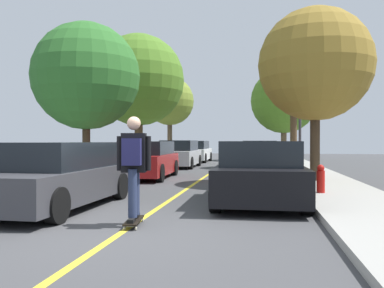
{
  "coord_description": "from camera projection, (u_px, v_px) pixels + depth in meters",
  "views": [
    {
      "loc": [
        2.1,
        -6.2,
        1.43
      ],
      "look_at": [
        0.01,
        6.43,
        1.33
      ],
      "focal_mm": 37.54,
      "sensor_mm": 36.0,
      "label": 1
    }
  ],
  "objects": [
    {
      "name": "fire_hydrant",
      "position": [
        321.0,
        179.0,
        9.97
      ],
      "size": [
        0.2,
        0.2,
        0.7
      ],
      "color": "#B2140F",
      "rests_on": "sidewalk_right"
    },
    {
      "name": "street_tree_left_far",
      "position": [
        170.0,
        101.0,
        27.62
      ],
      "size": [
        3.33,
        3.33,
        5.71
      ],
      "color": "brown",
      "rests_on": "sidewalk_left"
    },
    {
      "name": "skateboard",
      "position": [
        134.0,
        221.0,
        6.75
      ],
      "size": [
        0.33,
        0.86,
        0.1
      ],
      "color": "black",
      "rests_on": "ground"
    },
    {
      "name": "street_tree_left_nearest",
      "position": [
        86.0,
        76.0,
        14.21
      ],
      "size": [
        3.79,
        3.79,
        5.48
      ],
      "color": "#3D2D1E",
      "rests_on": "sidewalk_left"
    },
    {
      "name": "ground",
      "position": [
        126.0,
        229.0,
        6.47
      ],
      "size": [
        80.0,
        80.0,
        0.0
      ],
      "primitive_type": "plane",
      "color": "#424244"
    },
    {
      "name": "parked_car_left_farthest",
      "position": [
        196.0,
        152.0,
        27.41
      ],
      "size": [
        1.86,
        4.13,
        1.44
      ],
      "color": "white",
      "rests_on": "ground"
    },
    {
      "name": "parked_car_right_far",
      "position": [
        259.0,
        155.0,
        21.1
      ],
      "size": [
        2.07,
        4.49,
        1.44
      ],
      "color": "white",
      "rests_on": "ground"
    },
    {
      "name": "skateboarder",
      "position": [
        134.0,
        162.0,
        6.71
      ],
      "size": [
        0.59,
        0.71,
        1.74
      ],
      "color": "black",
      "rests_on": "skateboard"
    },
    {
      "name": "streetlamp",
      "position": [
        300.0,
        93.0,
        17.37
      ],
      "size": [
        0.36,
        0.24,
        5.96
      ],
      "color": "#38383D",
      "rests_on": "sidewalk_right"
    },
    {
      "name": "street_tree_right_far",
      "position": [
        284.0,
        101.0,
        29.09
      ],
      "size": [
        4.76,
        4.76,
        6.61
      ],
      "color": "brown",
      "rests_on": "sidewalk_right"
    },
    {
      "name": "street_tree_right_near",
      "position": [
        294.0,
        73.0,
        21.02
      ],
      "size": [
        3.15,
        3.15,
        6.46
      ],
      "color": "#4C3823",
      "rests_on": "sidewalk_right"
    },
    {
      "name": "parked_car_left_near",
      "position": [
        147.0,
        160.0,
        15.41
      ],
      "size": [
        2.02,
        4.29,
        1.41
      ],
      "color": "maroon",
      "rests_on": "ground"
    },
    {
      "name": "street_tree_right_nearest",
      "position": [
        315.0,
        65.0,
        13.07
      ],
      "size": [
        3.69,
        3.69,
        5.63
      ],
      "color": "#3D2D1E",
      "rests_on": "sidewalk_right"
    },
    {
      "name": "center_line",
      "position": [
        176.0,
        196.0,
        10.41
      ],
      "size": [
        0.12,
        39.2,
        0.01
      ],
      "primitive_type": "cube",
      "color": "gold",
      "rests_on": "ground"
    },
    {
      "name": "parked_car_left_far",
      "position": [
        179.0,
        154.0,
        21.74
      ],
      "size": [
        1.95,
        4.17,
        1.46
      ],
      "color": "#B7B7BC",
      "rests_on": "ground"
    },
    {
      "name": "street_tree_left_near",
      "position": [
        139.0,
        80.0,
        20.43
      ],
      "size": [
        4.65,
        4.65,
        6.73
      ],
      "color": "#4C3823",
      "rests_on": "sidewalk_left"
    },
    {
      "name": "parked_car_left_nearest",
      "position": [
        58.0,
        175.0,
        8.59
      ],
      "size": [
        1.98,
        4.46,
        1.4
      ],
      "color": "#38383D",
      "rests_on": "ground"
    },
    {
      "name": "parked_car_right_nearest",
      "position": [
        260.0,
        172.0,
        9.3
      ],
      "size": [
        2.02,
        4.28,
        1.42
      ],
      "color": "black",
      "rests_on": "ground"
    },
    {
      "name": "parked_car_right_near",
      "position": [
        259.0,
        161.0,
        15.67
      ],
      "size": [
        2.1,
        4.1,
        1.34
      ],
      "color": "maroon",
      "rests_on": "ground"
    }
  ]
}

